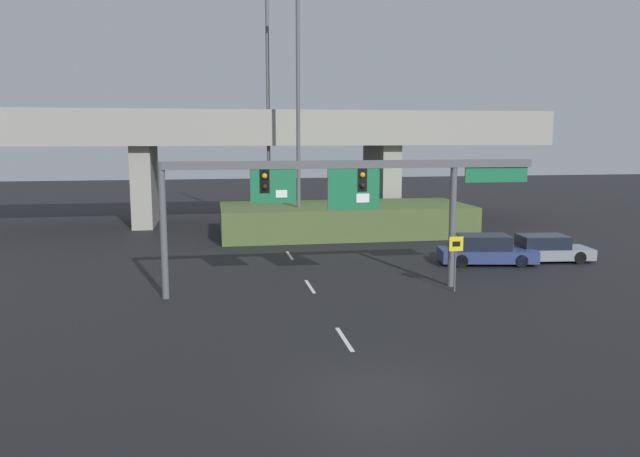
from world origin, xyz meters
TOP-DOWN VIEW (x-y plane):
  - ground_plane at (0.00, 0.00)m, footprint 160.00×160.00m
  - lane_markings at (0.00, 14.86)m, footprint 0.14×23.71m
  - signal_gantry at (1.15, 10.30)m, footprint 15.45×0.44m
  - speed_limit_sign at (5.77, 9.40)m, footprint 0.60×0.11m
  - highway_light_pole_near at (-0.13, 29.00)m, footprint 0.70×0.36m
  - highway_light_pole_far at (1.29, 24.11)m, footprint 0.70×0.36m
  - overpass_bridge at (0.00, 32.04)m, footprint 41.52×7.71m
  - grass_embankment at (4.45, 25.07)m, footprint 16.02×6.78m
  - parked_sedan_near_right at (9.47, 14.51)m, footprint 4.99×2.66m
  - parked_sedan_mid_right at (12.76, 14.67)m, footprint 4.71×2.32m

SIDE VIEW (x-z plane):
  - ground_plane at x=0.00m, z-range 0.00..0.00m
  - lane_markings at x=0.00m, z-range 0.00..0.01m
  - parked_sedan_mid_right at x=12.76m, z-range -0.05..1.31m
  - parked_sedan_near_right at x=9.47m, z-range -0.06..1.42m
  - grass_embankment at x=4.45m, z-range 0.00..1.96m
  - speed_limit_sign at x=5.77m, z-range 0.36..2.73m
  - signal_gantry at x=1.15m, z-range 1.68..7.09m
  - overpass_bridge at x=0.00m, z-range 1.85..10.03m
  - highway_light_pole_far at x=1.29m, z-range 0.38..16.92m
  - highway_light_pole_near at x=-0.13m, z-range 0.38..18.29m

